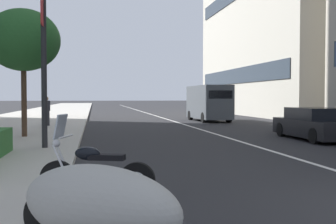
{
  "coord_description": "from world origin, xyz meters",
  "views": [
    {
      "loc": [
        -5.04,
        5.77,
        1.79
      ],
      "look_at": [
        16.15,
        1.98,
        1.01
      ],
      "focal_mm": 44.33,
      "sensor_mm": 36.0,
      "label": 1
    }
  ],
  "objects_px": {
    "motorcycle_far_end_row": "(95,173)",
    "car_approaching_light": "(316,124)",
    "street_tree_far_plaza": "(23,40)",
    "delivery_van_ahead": "(209,102)",
    "pedestrian_on_plaza": "(47,111)",
    "motorcycle_under_tarp": "(96,206)"
  },
  "relations": [
    {
      "from": "pedestrian_on_plaza",
      "to": "street_tree_far_plaza",
      "type": "bearing_deg",
      "value": -4.08
    },
    {
      "from": "motorcycle_far_end_row",
      "to": "delivery_van_ahead",
      "type": "distance_m",
      "value": 23.78
    },
    {
      "from": "motorcycle_far_end_row",
      "to": "street_tree_far_plaza",
      "type": "xyz_separation_m",
      "value": [
        10.48,
        2.86,
        3.68
      ]
    },
    {
      "from": "motorcycle_under_tarp",
      "to": "motorcycle_far_end_row",
      "type": "height_order",
      "value": "motorcycle_far_end_row"
    },
    {
      "from": "motorcycle_under_tarp",
      "to": "car_approaching_light",
      "type": "xyz_separation_m",
      "value": [
        11.24,
        -9.12,
        0.08
      ]
    },
    {
      "from": "delivery_van_ahead",
      "to": "street_tree_far_plaza",
      "type": "height_order",
      "value": "street_tree_far_plaza"
    },
    {
      "from": "motorcycle_under_tarp",
      "to": "pedestrian_on_plaza",
      "type": "bearing_deg",
      "value": -42.28
    },
    {
      "from": "car_approaching_light",
      "to": "pedestrian_on_plaza",
      "type": "relative_size",
      "value": 2.79
    },
    {
      "from": "delivery_van_ahead",
      "to": "motorcycle_under_tarp",
      "type": "bearing_deg",
      "value": 160.05
    },
    {
      "from": "motorcycle_far_end_row",
      "to": "pedestrian_on_plaza",
      "type": "height_order",
      "value": "pedestrian_on_plaza"
    },
    {
      "from": "motorcycle_under_tarp",
      "to": "delivery_van_ahead",
      "type": "xyz_separation_m",
      "value": [
        24.97,
        -8.35,
        0.84
      ]
    },
    {
      "from": "motorcycle_far_end_row",
      "to": "pedestrian_on_plaza",
      "type": "bearing_deg",
      "value": -64.11
    },
    {
      "from": "street_tree_far_plaza",
      "to": "pedestrian_on_plaza",
      "type": "distance_m",
      "value": 7.33
    },
    {
      "from": "motorcycle_under_tarp",
      "to": "pedestrian_on_plaza",
      "type": "distance_m",
      "value": 20.03
    },
    {
      "from": "motorcycle_far_end_row",
      "to": "street_tree_far_plaza",
      "type": "bearing_deg",
      "value": -57.78
    },
    {
      "from": "car_approaching_light",
      "to": "delivery_van_ahead",
      "type": "bearing_deg",
      "value": 4.79
    },
    {
      "from": "motorcycle_under_tarp",
      "to": "motorcycle_far_end_row",
      "type": "xyz_separation_m",
      "value": [
        2.73,
        0.01,
        -0.12
      ]
    },
    {
      "from": "motorcycle_far_end_row",
      "to": "delivery_van_ahead",
      "type": "relative_size",
      "value": 0.37
    },
    {
      "from": "motorcycle_under_tarp",
      "to": "street_tree_far_plaza",
      "type": "relative_size",
      "value": 0.41
    },
    {
      "from": "car_approaching_light",
      "to": "street_tree_far_plaza",
      "type": "xyz_separation_m",
      "value": [
        1.97,
        11.99,
        3.48
      ]
    },
    {
      "from": "street_tree_far_plaza",
      "to": "car_approaching_light",
      "type": "bearing_deg",
      "value": -99.32
    },
    {
      "from": "motorcycle_far_end_row",
      "to": "car_approaching_light",
      "type": "distance_m",
      "value": 12.48
    }
  ]
}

